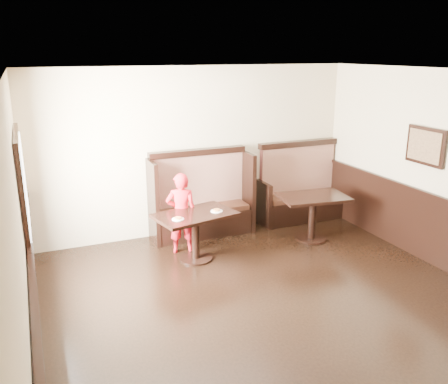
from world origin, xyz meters
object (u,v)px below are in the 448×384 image
booth_main (201,204)px  child (181,213)px  table_main (195,224)px  table_neighbor (313,207)px  booth_neighbor (300,194)px

booth_main → child: booth_main is taller
table_main → table_neighbor: 2.04m
booth_neighbor → table_neighbor: booth_neighbor is taller
table_main → child: 0.36m
child → booth_neighbor: bearing=-146.4°
booth_main → table_main: 1.07m
booth_main → booth_neighbor: 1.95m
booth_main → child: (-0.55, -0.63, 0.11)m
table_neighbor → child: child is taller
booth_main → booth_neighbor: (1.95, -0.00, -0.05)m
table_neighbor → child: (-2.15, 0.34, 0.07)m
booth_main → table_neighbor: bearing=-31.2°
table_neighbor → child: 2.17m
booth_main → table_main: booth_main is taller
table_main → booth_neighbor: bearing=10.1°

